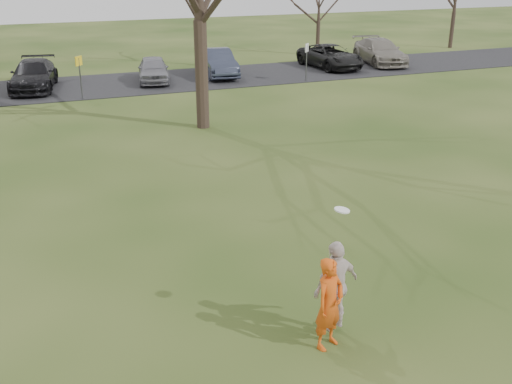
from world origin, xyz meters
TOP-DOWN VIEW (x-y plane):
  - ground at (0.00, 0.00)m, footprint 120.00×120.00m
  - parking_strip at (0.00, 25.00)m, footprint 62.00×6.50m
  - player_defender at (-0.15, 0.12)m, footprint 0.74×0.63m
  - car_3 at (-4.04, 25.18)m, footprint 2.87×5.30m
  - car_4 at (2.13, 24.88)m, footprint 2.33×4.22m
  - car_5 at (5.91, 25.25)m, footprint 1.98×4.72m
  - car_6 at (13.25, 25.32)m, footprint 2.72×5.17m
  - car_7 at (16.90, 25.49)m, footprint 2.97×5.57m
  - catching_play at (0.14, 0.43)m, footprint 1.09×0.70m
  - sign_yellow at (-2.00, 22.00)m, footprint 0.35×0.35m
  - sign_white at (10.00, 22.00)m, footprint 0.35×0.35m
  - small_tree_row at (4.38, 30.06)m, footprint 55.00×5.90m

SIDE VIEW (x-z plane):
  - ground at x=0.00m, z-range 0.00..0.00m
  - parking_strip at x=0.00m, z-range 0.00..0.04m
  - car_4 at x=2.13m, z-range 0.04..1.40m
  - car_6 at x=13.25m, z-range 0.04..1.43m
  - car_3 at x=-4.04m, z-range 0.04..1.50m
  - car_5 at x=5.91m, z-range 0.04..1.56m
  - car_7 at x=16.90m, z-range 0.04..1.58m
  - player_defender at x=-0.15m, z-range 0.00..1.72m
  - catching_play at x=0.14m, z-range -0.20..2.19m
  - sign_yellow at x=-2.00m, z-range 0.41..2.49m
  - sign_white at x=10.00m, z-range 0.41..2.49m
  - small_tree_row at x=4.38m, z-range -0.36..8.14m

